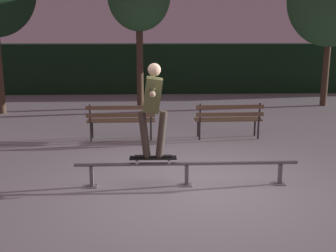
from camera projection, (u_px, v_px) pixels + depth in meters
ground_plane at (187, 185)px, 7.24m from camera, size 90.00×90.00×0.00m
hedge_backdrop at (165, 68)px, 17.64m from camera, size 24.00×1.20×1.98m
grind_rail at (187, 167)px, 7.18m from camera, size 3.74×0.18×0.41m
skateboard at (153, 158)px, 7.12m from camera, size 0.78×0.21×0.09m
skateboarder at (153, 103)px, 6.91m from camera, size 0.62×1.41×1.56m
park_bench_leftmost at (121, 118)px, 10.10m from camera, size 1.61×0.44×0.88m
park_bench_left_center at (229, 117)px, 10.20m from camera, size 1.61×0.44×0.88m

